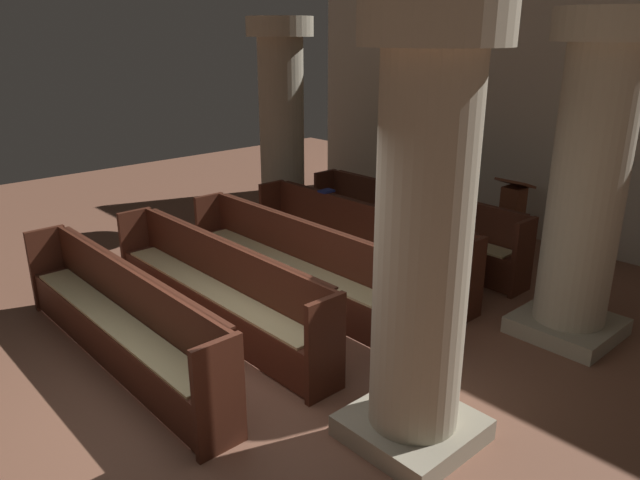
{
  "coord_description": "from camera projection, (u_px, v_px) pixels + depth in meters",
  "views": [
    {
      "loc": [
        4.04,
        -2.47,
        3.09
      ],
      "look_at": [
        -0.88,
        2.03,
        0.75
      ],
      "focal_mm": 33.72,
      "sensor_mm": 36.0,
      "label": 1
    }
  ],
  "objects": [
    {
      "name": "pew_row_2",
      "position": [
        293.0,
        260.0,
        7.14
      ],
      "size": [
        3.59,
        0.47,
        0.96
      ],
      "color": "#4C2316",
      "rests_on": "ground"
    },
    {
      "name": "hymn_book",
      "position": [
        326.0,
        191.0,
        8.35
      ],
      "size": [
        0.15,
        0.2,
        0.03
      ],
      "primitive_type": "cube",
      "color": "navy",
      "rests_on": "pew_row_1"
    },
    {
      "name": "ground_plane",
      "position": [
        220.0,
        392.0,
        5.41
      ],
      "size": [
        19.2,
        19.2,
        0.0
      ],
      "primitive_type": "plane",
      "color": "brown"
    },
    {
      "name": "pew_row_0",
      "position": [
        411.0,
        223.0,
        8.52
      ],
      "size": [
        3.59,
        0.47,
        0.96
      ],
      "color": "#4C2316",
      "rests_on": "ground"
    },
    {
      "name": "pew_row_4",
      "position": [
        119.0,
        316.0,
        5.75
      ],
      "size": [
        3.59,
        0.46,
        0.96
      ],
      "color": "#4C2316",
      "rests_on": "ground"
    },
    {
      "name": "pillar_aisle_rear",
      "position": [
        423.0,
        235.0,
        4.26
      ],
      "size": [
        1.01,
        1.01,
        3.29
      ],
      "color": "#9F967E",
      "rests_on": "ground"
    },
    {
      "name": "back_wall",
      "position": [
        572.0,
        92.0,
        8.54
      ],
      "size": [
        10.0,
        0.16,
        4.5
      ],
      "primitive_type": "cube",
      "color": "beige",
      "rests_on": "ground"
    },
    {
      "name": "pew_row_3",
      "position": [
        215.0,
        285.0,
        6.44
      ],
      "size": [
        3.59,
        0.46,
        0.96
      ],
      "color": "#4C2316",
      "rests_on": "ground"
    },
    {
      "name": "lectern",
      "position": [
        511.0,
        220.0,
        8.81
      ],
      "size": [
        0.48,
        0.45,
        1.08
      ],
      "color": "#562B1A",
      "rests_on": "ground"
    },
    {
      "name": "kneeler_box_blue",
      "position": [
        404.0,
        368.0,
        5.6
      ],
      "size": [
        0.36,
        0.3,
        0.21
      ],
      "primitive_type": "cube",
      "color": "navy",
      "rests_on": "ground"
    },
    {
      "name": "pillar_far_side",
      "position": [
        282.0,
        119.0,
        9.79
      ],
      "size": [
        1.06,
        1.06,
        3.29
      ],
      "color": "#9F967E",
      "rests_on": "ground"
    },
    {
      "name": "pillar_aisle_side",
      "position": [
        589.0,
        178.0,
        5.91
      ],
      "size": [
        1.06,
        1.06,
        3.29
      ],
      "color": "#9F967E",
      "rests_on": "ground"
    },
    {
      "name": "pew_row_1",
      "position": [
        357.0,
        240.0,
        7.83
      ],
      "size": [
        3.59,
        0.46,
        0.96
      ],
      "color": "#4C2316",
      "rests_on": "ground"
    }
  ]
}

